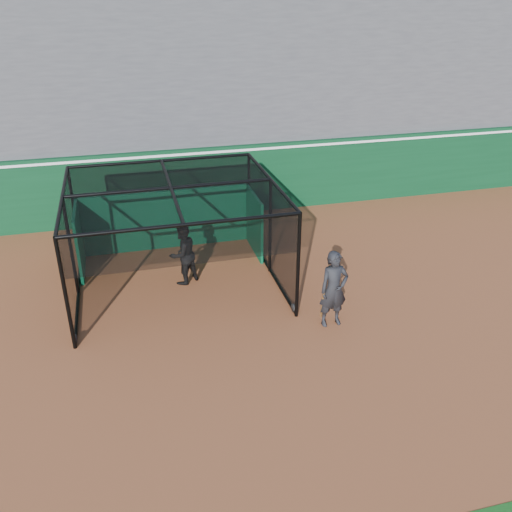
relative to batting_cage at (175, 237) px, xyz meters
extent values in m
plane|color=brown|center=(0.91, -3.66, -1.41)|extent=(120.00, 120.00, 0.00)
cube|color=#0A3A1C|center=(0.91, 4.84, -0.16)|extent=(50.00, 0.45, 2.50)
cube|color=white|center=(0.91, 4.84, 0.94)|extent=(50.00, 0.50, 0.08)
cube|color=#4C4C4F|center=(0.91, 8.72, 2.47)|extent=(50.00, 7.85, 7.75)
cube|color=#074B2A|center=(0.00, 2.36, -0.46)|extent=(5.28, 0.10, 1.90)
cylinder|color=black|center=(-2.70, -2.31, -1.30)|extent=(0.08, 0.22, 0.22)
cylinder|color=black|center=(2.70, -2.31, -1.30)|extent=(0.08, 0.22, 0.22)
cylinder|color=black|center=(-2.70, 2.28, -1.30)|extent=(0.08, 0.22, 0.22)
cylinder|color=black|center=(2.70, 2.28, -1.30)|extent=(0.08, 0.22, 0.22)
imported|color=black|center=(0.19, -0.04, -0.52)|extent=(1.09, 1.03, 1.78)
imported|color=black|center=(3.44, -3.05, -0.42)|extent=(0.74, 0.51, 1.97)
cylinder|color=#593819|center=(3.19, -3.00, -0.86)|extent=(0.14, 0.33, 0.84)
camera|label=1|loc=(-1.20, -13.50, 6.16)|focal=38.00mm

